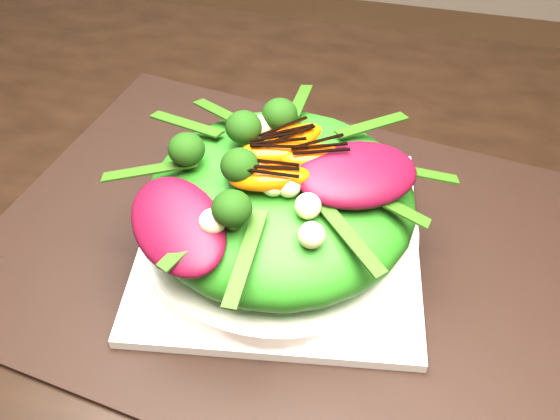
% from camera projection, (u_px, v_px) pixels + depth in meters
% --- Properties ---
extents(dining_table, '(1.60, 0.90, 0.75)m').
position_uv_depth(dining_table, '(301.00, 313.00, 0.55)').
color(dining_table, black).
rests_on(dining_table, floor).
extents(placemat, '(0.55, 0.45, 0.00)m').
position_uv_depth(placemat, '(280.00, 245.00, 0.57)').
color(placemat, black).
rests_on(placemat, dining_table).
extents(plate_base, '(0.27, 0.27, 0.01)m').
position_uv_depth(plate_base, '(280.00, 240.00, 0.57)').
color(plate_base, silver).
rests_on(plate_base, placemat).
extents(salad_bowl, '(0.31, 0.31, 0.02)m').
position_uv_depth(salad_bowl, '(280.00, 230.00, 0.56)').
color(salad_bowl, white).
rests_on(salad_bowl, plate_base).
extents(lettuce_mound, '(0.28, 0.28, 0.08)m').
position_uv_depth(lettuce_mound, '(280.00, 200.00, 0.53)').
color(lettuce_mound, '#287816').
rests_on(lettuce_mound, salad_bowl).
extents(radicchio_leaf, '(0.12, 0.11, 0.02)m').
position_uv_depth(radicchio_leaf, '(358.00, 174.00, 0.49)').
color(radicchio_leaf, '#4A0719').
rests_on(radicchio_leaf, lettuce_mound).
extents(orange_segment, '(0.06, 0.05, 0.02)m').
position_uv_depth(orange_segment, '(283.00, 136.00, 0.52)').
color(orange_segment, '#FF4F04').
rests_on(orange_segment, lettuce_mound).
extents(broccoli_floret, '(0.05, 0.05, 0.04)m').
position_uv_depth(broccoli_floret, '(222.00, 112.00, 0.53)').
color(broccoli_floret, '#143409').
rests_on(broccoli_floret, lettuce_mound).
extents(macadamia_nut, '(0.02, 0.02, 0.02)m').
position_uv_depth(macadamia_nut, '(293.00, 212.00, 0.46)').
color(macadamia_nut, beige).
rests_on(macadamia_nut, lettuce_mound).
extents(balsamic_drizzle, '(0.04, 0.02, 0.00)m').
position_uv_depth(balsamic_drizzle, '(283.00, 128.00, 0.51)').
color(balsamic_drizzle, black).
rests_on(balsamic_drizzle, orange_segment).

